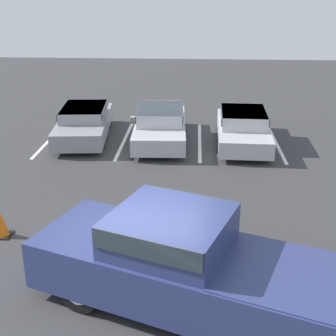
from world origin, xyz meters
The scene contains 11 objects.
ground_plane centered at (0.00, 0.00, 0.00)m, with size 60.00×60.00×0.00m, color #38383A.
stall_stripe_a centered at (-4.51, 9.43, 0.00)m, with size 0.12×4.51×0.01m, color white.
stall_stripe_b centered at (-1.65, 9.43, 0.00)m, with size 0.12×4.51×0.01m, color white.
stall_stripe_c centered at (1.21, 9.43, 0.00)m, with size 0.12×4.51×0.01m, color white.
stall_stripe_d centered at (4.08, 9.43, 0.00)m, with size 0.12×4.51×0.01m, color white.
pickup_truck centered at (0.89, -0.22, 0.90)m, with size 5.94×3.93×1.83m.
parked_sedan_a centered at (-3.21, 9.70, 0.64)m, with size 2.19×4.81×1.20m.
parked_sedan_b centered at (-0.27, 9.49, 0.66)m, with size 2.03×4.78×1.24m.
parked_sedan_c centered at (2.79, 9.29, 0.67)m, with size 1.93×4.52×1.24m.
traffic_cone centered at (-3.47, 2.09, 0.31)m, with size 0.43×0.43×0.66m.
wheel_stop_curb centered at (-0.97, 12.28, 0.07)m, with size 1.66×0.20×0.14m, color #B7B2A8.
Camera 1 is at (1.01, -7.36, 5.57)m, focal length 50.00 mm.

